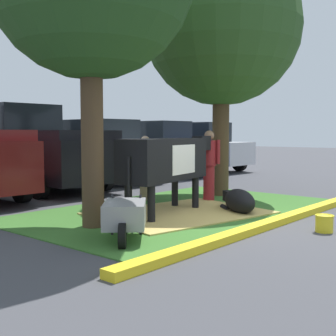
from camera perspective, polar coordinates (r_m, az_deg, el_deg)
ground_plane at (r=8.16m, az=10.05°, el=-6.87°), size 80.00×80.00×0.00m
grass_island at (r=9.34m, az=1.61°, el=-5.29°), size 6.82×4.13×0.02m
curb_yellow at (r=8.15m, az=13.89°, el=-6.51°), size 8.02×0.24×0.12m
hay_bedding at (r=8.82m, az=1.49°, el=-5.77°), size 3.60×2.97×0.04m
shade_tree_right at (r=11.68m, az=6.84°, el=17.40°), size 3.92×3.92×6.20m
cow_holstein at (r=8.74m, az=-0.12°, el=1.07°), size 3.11×1.10×1.53m
calf_lying at (r=9.08m, az=8.98°, el=-4.16°), size 1.05×1.23×0.48m
person_handler at (r=10.44m, az=5.23°, el=0.58°), size 0.34×0.51×1.65m
person_visitor_near at (r=10.54m, az=-2.90°, el=0.23°), size 0.42×0.38×1.53m
wheelbarrow at (r=6.68m, az=-5.53°, el=-5.97°), size 1.38×1.31×0.63m
bucket_yellow at (r=7.70m, az=19.24°, el=-6.62°), size 0.30×0.30×0.28m
pickup_truck_black at (r=13.30m, az=-16.58°, el=2.23°), size 2.38×5.47×2.42m
hatchback_white at (r=14.86m, az=-8.65°, el=2.09°), size 2.15×4.47×2.02m
sedan_blue at (r=16.83m, az=-1.51°, el=2.42°), size 2.15×4.47×2.02m
sedan_silver at (r=18.98m, az=3.99°, el=2.65°), size 2.15×4.47×2.02m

